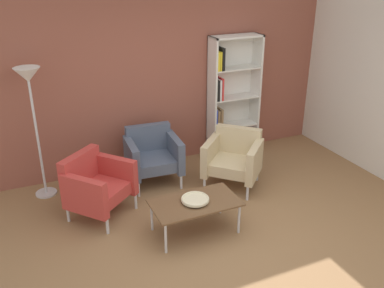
{
  "coord_description": "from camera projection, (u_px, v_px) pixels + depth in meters",
  "views": [
    {
      "loc": [
        -1.91,
        -3.27,
        2.93
      ],
      "look_at": [
        -0.08,
        0.84,
        0.95
      ],
      "focal_mm": 39.46,
      "sensor_mm": 36.0,
      "label": 1
    }
  ],
  "objects": [
    {
      "name": "brick_back_panel",
      "position": [
        152.0,
        70.0,
        6.1
      ],
      "size": [
        6.4,
        0.12,
        2.9
      ],
      "primitive_type": "cube",
      "color": "brown",
      "rests_on": "ground_plane"
    },
    {
      "name": "decorative_bowl",
      "position": [
        195.0,
        199.0,
        4.77
      ],
      "size": [
        0.32,
        0.32,
        0.05
      ],
      "color": "beige",
      "rests_on": "coffee_table_low"
    },
    {
      "name": "bookshelf_tall",
      "position": [
        229.0,
        99.0,
        6.57
      ],
      "size": [
        0.8,
        0.3,
        1.9
      ],
      "color": "silver",
      "rests_on": "ground_plane"
    },
    {
      "name": "coffee_table_low",
      "position": [
        195.0,
        204.0,
        4.8
      ],
      "size": [
        1.0,
        0.56,
        0.4
      ],
      "color": "brown",
      "rests_on": "ground_plane"
    },
    {
      "name": "armchair_spare_guest",
      "position": [
        96.0,
        184.0,
        5.13
      ],
      "size": [
        0.95,
        0.94,
        0.78
      ],
      "rotation": [
        0.0,
        0.0,
        0.7
      ],
      "color": "#B73833",
      "rests_on": "ground_plane"
    },
    {
      "name": "ground_plane",
      "position": [
        230.0,
        250.0,
        4.62
      ],
      "size": [
        8.32,
        8.32,
        0.0
      ],
      "primitive_type": "plane",
      "color": "olive"
    },
    {
      "name": "armchair_by_bookshelf",
      "position": [
        234.0,
        157.0,
        5.82
      ],
      "size": [
        0.95,
        0.95,
        0.78
      ],
      "rotation": [
        0.0,
        0.0,
        -0.78
      ],
      "color": "#C6B289",
      "rests_on": "ground_plane"
    },
    {
      "name": "armchair_near_window",
      "position": [
        153.0,
        155.0,
        5.91
      ],
      "size": [
        0.76,
        0.7,
        0.78
      ],
      "rotation": [
        0.0,
        0.0,
        -0.07
      ],
      "color": "#4C566B",
      "rests_on": "ground_plane"
    },
    {
      "name": "floor_lamp_torchiere",
      "position": [
        30.0,
        91.0,
        5.15
      ],
      "size": [
        0.32,
        0.32,
        1.74
      ],
      "color": "silver",
      "rests_on": "ground_plane"
    }
  ]
}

